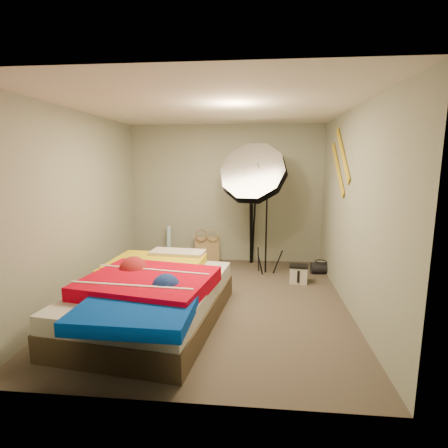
# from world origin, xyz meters

# --- Properties ---
(floor) EXTENTS (4.00, 4.00, 0.00)m
(floor) POSITION_xyz_m (0.00, 0.00, 0.00)
(floor) COLOR #4F443A
(floor) RESTS_ON ground
(ceiling) EXTENTS (4.00, 4.00, 0.00)m
(ceiling) POSITION_xyz_m (0.00, 0.00, 2.50)
(ceiling) COLOR silver
(ceiling) RESTS_ON wall_back
(wall_back) EXTENTS (3.50, 0.00, 3.50)m
(wall_back) POSITION_xyz_m (0.00, 2.00, 1.25)
(wall_back) COLOR gray
(wall_back) RESTS_ON floor
(wall_front) EXTENTS (3.50, 0.00, 3.50)m
(wall_front) POSITION_xyz_m (0.00, -2.00, 1.25)
(wall_front) COLOR gray
(wall_front) RESTS_ON floor
(wall_left) EXTENTS (0.00, 4.00, 4.00)m
(wall_left) POSITION_xyz_m (-1.75, 0.00, 1.25)
(wall_left) COLOR gray
(wall_left) RESTS_ON floor
(wall_right) EXTENTS (0.00, 4.00, 4.00)m
(wall_right) POSITION_xyz_m (1.75, 0.00, 1.25)
(wall_right) COLOR gray
(wall_right) RESTS_ON floor
(tote_bag) EXTENTS (0.48, 0.28, 0.47)m
(tote_bag) POSITION_xyz_m (-0.35, 1.90, 0.23)
(tote_bag) COLOR tan
(tote_bag) RESTS_ON floor
(wrapping_roll) EXTENTS (0.09, 0.19, 0.67)m
(wrapping_roll) POSITION_xyz_m (-1.05, 1.81, 0.33)
(wrapping_roll) COLOR #66B8DE
(wrapping_roll) RESTS_ON floor
(camera_case) EXTENTS (0.28, 0.21, 0.26)m
(camera_case) POSITION_xyz_m (1.23, 0.84, 0.13)
(camera_case) COLOR beige
(camera_case) RESTS_ON floor
(duffel_bag) EXTENTS (0.33, 0.22, 0.19)m
(duffel_bag) POSITION_xyz_m (1.65, 1.34, 0.10)
(duffel_bag) COLOR black
(duffel_bag) RESTS_ON floor
(wall_stripe_upper) EXTENTS (0.02, 0.91, 0.78)m
(wall_stripe_upper) POSITION_xyz_m (1.73, 0.60, 1.95)
(wall_stripe_upper) COLOR gold
(wall_stripe_upper) RESTS_ON wall_right
(wall_stripe_lower) EXTENTS (0.02, 0.91, 0.78)m
(wall_stripe_lower) POSITION_xyz_m (1.73, 0.85, 1.75)
(wall_stripe_lower) COLOR gold
(wall_stripe_lower) RESTS_ON wall_right
(bed) EXTENTS (1.74, 2.40, 0.63)m
(bed) POSITION_xyz_m (-0.62, -0.67, 0.31)
(bed) COLOR #4E3C2B
(bed) RESTS_ON floor
(photo_umbrella) EXTENTS (1.43, 1.13, 2.27)m
(photo_umbrella) POSITION_xyz_m (0.52, 1.23, 1.63)
(photo_umbrella) COLOR black
(photo_umbrella) RESTS_ON floor
(camera_tripod) EXTENTS (0.08, 0.08, 1.33)m
(camera_tripod) POSITION_xyz_m (0.48, 1.87, 0.76)
(camera_tripod) COLOR black
(camera_tripod) RESTS_ON floor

